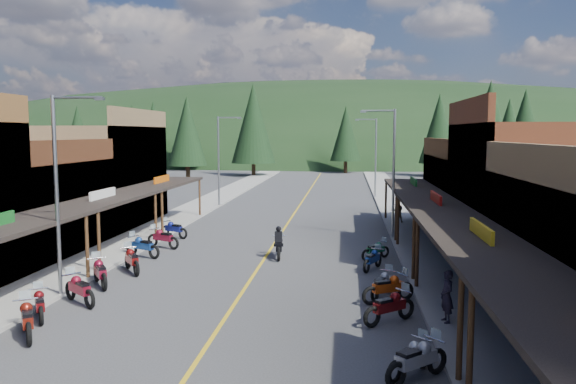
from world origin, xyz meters
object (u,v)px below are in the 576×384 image
(bike_west_3, at_px, (27,318))
(bike_west_6, at_px, (100,271))
(shop_east_2, at_px, (542,195))
(streetlight_1, at_px, (220,157))
(bike_east_2, at_px, (417,358))
(bike_east_6, at_px, (382,283))
(shop_west_2, at_px, (14,207))
(bike_west_9, at_px, (163,237))
(bike_east_8, at_px, (376,249))
(bike_east_3, at_px, (410,356))
(pine_1, at_px, (186,129))
(pedestrian_east_b, at_px, (398,211))
(pine_7, at_px, (154,129))
(pine_10, at_px, (187,131))
(shop_east_3, at_px, (491,194))
(streetlight_3, at_px, (374,154))
(pine_3, at_px, (346,133))
(pine_8, at_px, (133,138))
(bike_east_4, at_px, (390,305))
(pine_0, at_px, (78,133))
(pine_4, at_px, (439,128))
(pedestrian_east_a, at_px, (447,296))
(bike_west_5, at_px, (79,288))
(bike_east_7, at_px, (373,258))
(streetlight_2, at_px, (391,167))
(pine_5, at_px, (525,124))
(pine_11, at_px, (490,127))
(rider_on_bike, at_px, (279,245))
(bike_west_4, at_px, (40,303))
(bike_west_10, at_px, (174,228))
(bike_west_8, at_px, (143,245))
(bike_west_7, at_px, (132,259))
(pine_9, at_px, (509,134))
(bike_east_5, at_px, (388,287))

(bike_west_3, relative_size, bike_west_6, 0.98)
(shop_east_2, xyz_separation_m, streetlight_1, (-20.74, 20.30, 0.94))
(bike_east_2, height_order, bike_east_6, bike_east_2)
(shop_west_2, relative_size, bike_west_6, 4.64)
(bike_west_9, height_order, bike_east_8, bike_west_9)
(bike_east_2, xyz_separation_m, bike_east_3, (-0.16, 0.32, -0.08))
(pine_1, bearing_deg, pedestrian_east_b, -60.46)
(pine_7, bearing_deg, bike_east_3, -66.65)
(pine_10, bearing_deg, shop_east_3, -50.63)
(streetlight_3, xyz_separation_m, bike_west_6, (-13.16, -34.32, -3.79))
(pine_3, bearing_deg, shop_east_3, -79.89)
(pine_8, bearing_deg, streetlight_3, -19.05)
(pine_10, height_order, pedestrian_east_b, pine_10)
(pine_10, relative_size, bike_east_4, 5.17)
(pine_0, relative_size, pine_4, 0.88)
(pine_8, relative_size, bike_east_8, 5.29)
(shop_west_2, height_order, pine_0, pine_0)
(pine_10, bearing_deg, pine_7, 118.30)
(bike_east_8, bearing_deg, streetlight_1, 170.11)
(pine_4, distance_m, pedestrian_east_a, 68.92)
(streetlight_3, distance_m, bike_east_8, 28.16)
(bike_west_5, height_order, pedestrian_east_b, pedestrian_east_b)
(bike_east_7, bearing_deg, pedestrian_east_a, -49.15)
(pine_0, xyz_separation_m, pedestrian_east_b, (47.92, -48.32, -5.51))
(streetlight_2, xyz_separation_m, pine_5, (27.05, 64.00, 3.53))
(shop_west_2, relative_size, pine_1, 0.87)
(bike_west_5, xyz_separation_m, pedestrian_east_a, (13.54, -1.02, 0.39))
(bike_east_7, bearing_deg, bike_east_2, -61.82)
(pine_8, bearing_deg, bike_west_9, -66.38)
(shop_east_3, xyz_separation_m, pine_7, (-45.75, 64.70, 4.70))
(pine_4, distance_m, pine_11, 22.09)
(streetlight_3, xyz_separation_m, bike_east_3, (-0.97, -41.98, -3.91))
(pine_8, height_order, rider_on_bike, pine_8)
(pine_1, relative_size, bike_west_3, 5.40)
(bike_west_4, relative_size, bike_east_7, 1.02)
(bike_west_10, xyz_separation_m, bike_east_4, (12.25, -14.65, 0.02))
(bike_west_6, bearing_deg, bike_east_3, -67.13)
(shop_east_2, xyz_separation_m, bike_west_8, (-20.22, -0.38, -2.87))
(shop_east_2, relative_size, bike_east_2, 4.96)
(streetlight_1, bearing_deg, pedestrian_east_b, -29.22)
(bike_west_9, bearing_deg, pine_5, -4.81)
(bike_west_5, bearing_deg, pine_3, 31.16)
(pine_0, relative_size, bike_west_9, 4.86)
(pine_3, distance_m, pedestrian_east_b, 52.75)
(bike_west_7, bearing_deg, pine_9, 22.35)
(bike_west_5, xyz_separation_m, bike_west_8, (-0.55, 8.16, -0.00))
(bike_west_4, height_order, bike_east_6, bike_west_4)
(shop_east_2, xyz_separation_m, bike_east_5, (-7.90, -7.09, -2.88))
(bike_west_9, height_order, bike_east_2, bike_west_9)
(pine_4, relative_size, pine_11, 1.01)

